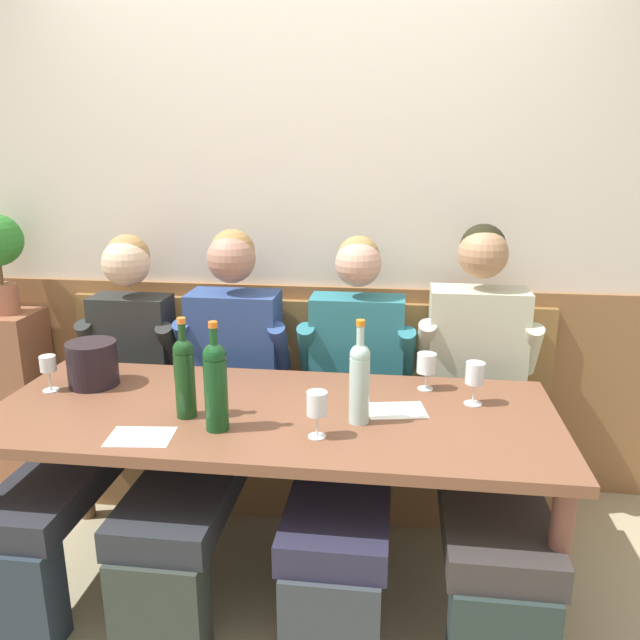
{
  "coord_description": "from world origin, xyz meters",
  "views": [
    {
      "loc": [
        0.44,
        -1.9,
        1.67
      ],
      "look_at": [
        0.14,
        0.45,
        1.0
      ],
      "focal_mm": 35.21,
      "sensor_mm": 36.0,
      "label": 1
    }
  ],
  "objects_px": {
    "wine_bottle_amber_mid": "(185,375)",
    "wine_glass_center_front": "(475,375)",
    "person_left_seat": "(483,407)",
    "wine_glass_left_end": "(48,366)",
    "person_right_seat": "(350,412)",
    "wine_bottle_clear_water": "(360,380)",
    "wine_bottle_green_tall": "(216,383)",
    "wine_glass_right_end": "(317,406)",
    "dining_table": "(272,430)",
    "ice_bucket": "(93,364)",
    "wall_bench": "(301,441)",
    "person_center_right_seat": "(217,395)",
    "person_center_left_seat": "(103,394)",
    "wine_glass_near_bucket": "(426,365)"
  },
  "relations": [
    {
      "from": "wine_glass_right_end",
      "to": "wine_glass_near_bucket",
      "type": "bearing_deg",
      "value": 51.95
    },
    {
      "from": "person_center_left_seat",
      "to": "wine_bottle_clear_water",
      "type": "distance_m",
      "value": 1.21
    },
    {
      "from": "ice_bucket",
      "to": "wine_glass_center_front",
      "type": "relative_size",
      "value": 1.2
    },
    {
      "from": "person_center_left_seat",
      "to": "wine_glass_left_end",
      "type": "height_order",
      "value": "person_center_left_seat"
    },
    {
      "from": "wall_bench",
      "to": "ice_bucket",
      "type": "bearing_deg",
      "value": -145.69
    },
    {
      "from": "ice_bucket",
      "to": "wine_bottle_green_tall",
      "type": "xyz_separation_m",
      "value": [
        0.61,
        -0.33,
        0.08
      ]
    },
    {
      "from": "person_left_seat",
      "to": "wine_glass_left_end",
      "type": "xyz_separation_m",
      "value": [
        -1.69,
        -0.26,
        0.19
      ]
    },
    {
      "from": "person_left_seat",
      "to": "wine_glass_left_end",
      "type": "bearing_deg",
      "value": -171.28
    },
    {
      "from": "person_left_seat",
      "to": "wine_bottle_green_tall",
      "type": "bearing_deg",
      "value": -151.69
    },
    {
      "from": "person_center_right_seat",
      "to": "ice_bucket",
      "type": "relative_size",
      "value": 6.65
    },
    {
      "from": "person_center_left_seat",
      "to": "wine_glass_near_bucket",
      "type": "distance_m",
      "value": 1.38
    },
    {
      "from": "wine_bottle_amber_mid",
      "to": "dining_table",
      "type": "bearing_deg",
      "value": 18.34
    },
    {
      "from": "wine_bottle_amber_mid",
      "to": "person_right_seat",
      "type": "bearing_deg",
      "value": 35.16
    },
    {
      "from": "wall_bench",
      "to": "person_left_seat",
      "type": "xyz_separation_m",
      "value": [
        0.79,
        -0.34,
        0.37
      ]
    },
    {
      "from": "wall_bench",
      "to": "person_center_right_seat",
      "type": "xyz_separation_m",
      "value": [
        -0.31,
        -0.33,
        0.36
      ]
    },
    {
      "from": "person_center_right_seat",
      "to": "wine_bottle_green_tall",
      "type": "xyz_separation_m",
      "value": [
        0.16,
        -0.51,
        0.26
      ]
    },
    {
      "from": "person_right_seat",
      "to": "wall_bench",
      "type": "bearing_deg",
      "value": 125.56
    },
    {
      "from": "wine_bottle_green_tall",
      "to": "wine_glass_center_front",
      "type": "xyz_separation_m",
      "value": [
        0.88,
        0.33,
        -0.05
      ]
    },
    {
      "from": "wine_bottle_amber_mid",
      "to": "wine_glass_center_front",
      "type": "xyz_separation_m",
      "value": [
        1.02,
        0.24,
        -0.04
      ]
    },
    {
      "from": "person_left_seat",
      "to": "wine_glass_center_front",
      "type": "distance_m",
      "value": 0.28
    },
    {
      "from": "dining_table",
      "to": "wine_glass_right_end",
      "type": "xyz_separation_m",
      "value": [
        0.19,
        -0.2,
        0.19
      ]
    },
    {
      "from": "dining_table",
      "to": "ice_bucket",
      "type": "distance_m",
      "value": 0.79
    },
    {
      "from": "person_center_left_seat",
      "to": "person_left_seat",
      "type": "relative_size",
      "value": 0.95
    },
    {
      "from": "dining_table",
      "to": "person_right_seat",
      "type": "height_order",
      "value": "person_right_seat"
    },
    {
      "from": "dining_table",
      "to": "ice_bucket",
      "type": "height_order",
      "value": "ice_bucket"
    },
    {
      "from": "person_left_seat",
      "to": "wall_bench",
      "type": "bearing_deg",
      "value": 157.05
    },
    {
      "from": "wine_bottle_clear_water",
      "to": "wine_glass_right_end",
      "type": "relative_size",
      "value": 2.31
    },
    {
      "from": "person_center_right_seat",
      "to": "person_left_seat",
      "type": "bearing_deg",
      "value": -0.1
    },
    {
      "from": "wall_bench",
      "to": "ice_bucket",
      "type": "xyz_separation_m",
      "value": [
        -0.75,
        -0.51,
        0.55
      ]
    },
    {
      "from": "wine_glass_right_end",
      "to": "wall_bench",
      "type": "bearing_deg",
      "value": 102.64
    },
    {
      "from": "person_right_seat",
      "to": "wine_glass_left_end",
      "type": "bearing_deg",
      "value": -168.95
    },
    {
      "from": "dining_table",
      "to": "wine_bottle_green_tall",
      "type": "relative_size",
      "value": 5.43
    },
    {
      "from": "wine_bottle_amber_mid",
      "to": "wine_glass_right_end",
      "type": "distance_m",
      "value": 0.49
    },
    {
      "from": "wine_bottle_clear_water",
      "to": "wine_glass_left_end",
      "type": "relative_size",
      "value": 2.57
    },
    {
      "from": "wine_glass_center_front",
      "to": "person_left_seat",
      "type": "bearing_deg",
      "value": 70.93
    },
    {
      "from": "wine_glass_left_end",
      "to": "ice_bucket",
      "type": "bearing_deg",
      "value": 30.09
    },
    {
      "from": "wine_bottle_green_tall",
      "to": "wine_glass_right_end",
      "type": "distance_m",
      "value": 0.35
    },
    {
      "from": "wine_glass_left_end",
      "to": "wine_bottle_clear_water",
      "type": "bearing_deg",
      "value": -6.2
    },
    {
      "from": "wall_bench",
      "to": "person_left_seat",
      "type": "height_order",
      "value": "person_left_seat"
    },
    {
      "from": "wine_bottle_amber_mid",
      "to": "person_center_left_seat",
      "type": "bearing_deg",
      "value": 142.28
    },
    {
      "from": "person_center_left_seat",
      "to": "person_left_seat",
      "type": "bearing_deg",
      "value": 0.73
    },
    {
      "from": "wine_glass_left_end",
      "to": "wine_glass_near_bucket",
      "type": "xyz_separation_m",
      "value": [
        1.45,
        0.2,
        -0.0
      ]
    },
    {
      "from": "person_center_right_seat",
      "to": "wine_bottle_amber_mid",
      "type": "relative_size",
      "value": 3.6
    },
    {
      "from": "person_center_left_seat",
      "to": "wine_glass_center_front",
      "type": "distance_m",
      "value": 1.56
    },
    {
      "from": "wine_bottle_green_tall",
      "to": "wine_bottle_clear_water",
      "type": "bearing_deg",
      "value": 13.98
    },
    {
      "from": "dining_table",
      "to": "ice_bucket",
      "type": "relative_size",
      "value": 10.48
    },
    {
      "from": "person_center_left_seat",
      "to": "person_right_seat",
      "type": "relative_size",
      "value": 0.99
    },
    {
      "from": "dining_table",
      "to": "wine_bottle_amber_mid",
      "type": "height_order",
      "value": "wine_bottle_amber_mid"
    },
    {
      "from": "wine_bottle_green_tall",
      "to": "wine_glass_near_bucket",
      "type": "height_order",
      "value": "wine_bottle_green_tall"
    },
    {
      "from": "person_right_seat",
      "to": "wine_bottle_clear_water",
      "type": "bearing_deg",
      "value": -80.82
    }
  ]
}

